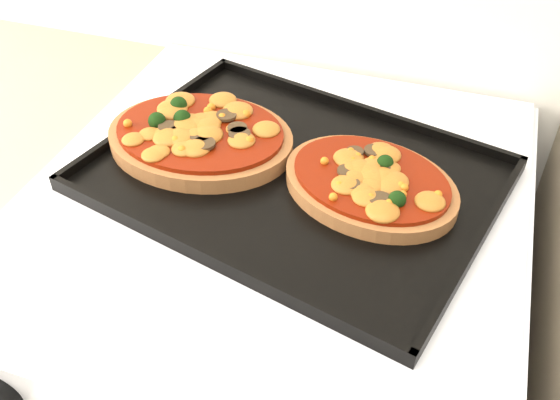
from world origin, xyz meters
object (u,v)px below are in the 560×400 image
at_px(stove, 279,391).
at_px(baking_tray, 293,173).
at_px(pizza_right, 370,181).
at_px(pizza_left, 200,135).

relative_size(stove, baking_tray, 1.94).
distance_m(stove, pizza_right, 0.49).
relative_size(baking_tray, pizza_left, 1.94).
xyz_separation_m(pizza_left, pizza_right, (0.23, -0.02, -0.00)).
height_order(stove, baking_tray, baking_tray).
bearing_deg(baking_tray, stove, -121.74).
distance_m(baking_tray, pizza_right, 0.10).
bearing_deg(pizza_left, pizza_right, -5.00).
xyz_separation_m(stove, pizza_left, (-0.12, 0.03, 0.48)).
bearing_deg(pizza_right, pizza_left, 175.00).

